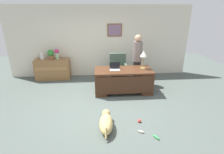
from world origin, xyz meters
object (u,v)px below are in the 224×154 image
(laptop, at_px, (115,68))
(dog_toy_bone, at_px, (156,137))
(dog_toy_ball, at_px, (139,121))
(vase_empty, at_px, (42,56))
(person_standing, at_px, (137,59))
(vase_with_flowers, at_px, (57,53))
(credenza, at_px, (53,69))
(dog_lying, at_px, (106,123))
(potted_plant, at_px, (51,54))
(armchair, at_px, (118,69))
(desk_lamp, at_px, (144,55))
(dog_toy_plush, at_px, (141,132))
(desk, at_px, (123,80))

(laptop, distance_m, dog_toy_bone, 2.54)
(dog_toy_ball, bearing_deg, laptop, 103.99)
(vase_empty, bearing_deg, laptop, -27.15)
(person_standing, bearing_deg, vase_with_flowers, 166.70)
(credenza, relative_size, dog_lying, 1.46)
(credenza, bearing_deg, potted_plant, 175.75)
(armchair, relative_size, desk_lamp, 1.78)
(dog_toy_bone, xyz_separation_m, dog_toy_plush, (-0.28, 0.20, 0.00))
(person_standing, xyz_separation_m, dog_toy_bone, (-0.18, -2.97, -0.88))
(credenza, relative_size, person_standing, 0.73)
(dog_toy_ball, distance_m, dog_toy_plush, 0.38)
(person_standing, xyz_separation_m, dog_toy_plush, (-0.46, -2.76, -0.88))
(person_standing, bearing_deg, laptop, -142.51)
(dog_toy_plush, bearing_deg, vase_with_flowers, 125.15)
(person_standing, height_order, dog_toy_bone, person_standing)
(potted_plant, bearing_deg, vase_empty, 180.00)
(dog_lying, bearing_deg, desk_lamp, 56.91)
(desk_lamp, relative_size, vase_with_flowers, 1.50)
(person_standing, bearing_deg, dog_toy_plush, -99.37)
(credenza, xyz_separation_m, dog_toy_ball, (2.68, -3.07, -0.35))
(armchair, xyz_separation_m, dog_lying, (-0.58, -2.83, -0.31))
(armchair, relative_size, dog_toy_bone, 5.81)
(armchair, height_order, dog_lying, armchair)
(dog_lying, relative_size, dog_toy_ball, 11.16)
(person_standing, height_order, dog_toy_ball, person_standing)
(laptop, height_order, potted_plant, potted_plant)
(credenza, height_order, dog_lying, credenza)
(armchair, distance_m, dog_toy_bone, 3.29)
(dog_lying, distance_m, dog_toy_ball, 0.83)
(desk, height_order, armchair, armchair)
(person_standing, xyz_separation_m, dog_lying, (-1.21, -2.56, -0.75))
(desk, height_order, desk_lamp, desk_lamp)
(desk, xyz_separation_m, credenza, (-2.52, 1.37, -0.02))
(desk_lamp, xyz_separation_m, dog_toy_ball, (-0.47, -1.78, -1.17))
(person_standing, relative_size, laptop, 5.45)
(vase_empty, bearing_deg, person_standing, -11.23)
(armchair, bearing_deg, laptop, -102.88)
(desk_lamp, distance_m, dog_toy_ball, 2.18)
(credenza, bearing_deg, vase_empty, 179.77)
(dog_toy_bone, height_order, dog_toy_plush, same)
(desk_lamp, relative_size, dog_toy_bone, 3.26)
(credenza, bearing_deg, person_standing, -12.40)
(desk_lamp, xyz_separation_m, vase_with_flowers, (-2.94, 1.29, -0.19))
(dog_lying, xyz_separation_m, vase_empty, (-2.22, 3.24, 0.75))
(vase_with_flowers, bearing_deg, dog_toy_ball, -51.14)
(laptop, relative_size, vase_with_flowers, 0.84)
(desk, distance_m, armchair, 0.96)
(dog_toy_ball, height_order, dog_toy_plush, dog_toy_ball)
(potted_plant, xyz_separation_m, dog_toy_plush, (2.66, -3.45, -0.96))
(dog_lying, distance_m, laptop, 2.06)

